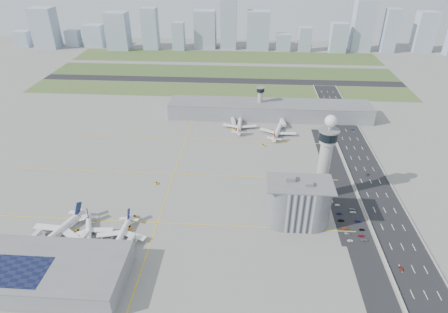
# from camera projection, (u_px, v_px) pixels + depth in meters

# --- Properties ---
(ground) EXTENTS (1000.00, 1000.00, 0.00)m
(ground) POSITION_uv_depth(u_px,v_px,m) (221.00, 198.00, 272.24)
(ground) COLOR gray
(grass_strip_0) EXTENTS (480.00, 50.00, 0.08)m
(grass_strip_0) POSITION_uv_depth(u_px,v_px,m) (218.00, 90.00, 467.42)
(grass_strip_0) COLOR #4E6931
(grass_strip_0) RESTS_ON ground
(grass_strip_1) EXTENTS (480.00, 60.00, 0.08)m
(grass_strip_1) POSITION_uv_depth(u_px,v_px,m) (223.00, 72.00, 532.09)
(grass_strip_1) COLOR #415428
(grass_strip_1) RESTS_ON ground
(grass_strip_2) EXTENTS (480.00, 70.00, 0.08)m
(grass_strip_2) POSITION_uv_depth(u_px,v_px,m) (226.00, 57.00, 601.08)
(grass_strip_2) COLOR #485C2C
(grass_strip_2) RESTS_ON ground
(runway) EXTENTS (480.00, 22.00, 0.10)m
(runway) POSITION_uv_depth(u_px,v_px,m) (221.00, 80.00, 499.32)
(runway) COLOR black
(runway) RESTS_ON ground
(highway) EXTENTS (28.00, 500.00, 0.10)m
(highway) POSITION_uv_depth(u_px,v_px,m) (382.00, 205.00, 265.47)
(highway) COLOR black
(highway) RESTS_ON ground
(barrier_left) EXTENTS (0.60, 500.00, 1.20)m
(barrier_left) POSITION_uv_depth(u_px,v_px,m) (362.00, 203.00, 266.01)
(barrier_left) COLOR #9E9E99
(barrier_left) RESTS_ON ground
(barrier_right) EXTENTS (0.60, 500.00, 1.20)m
(barrier_right) POSITION_uv_depth(u_px,v_px,m) (402.00, 205.00, 264.37)
(barrier_right) COLOR #9E9E99
(barrier_right) RESTS_ON ground
(landside_road) EXTENTS (18.00, 260.00, 0.08)m
(landside_road) POSITION_uv_depth(u_px,v_px,m) (349.00, 212.00, 258.32)
(landside_road) COLOR black
(landside_road) RESTS_ON ground
(parking_lot) EXTENTS (20.00, 44.00, 0.10)m
(parking_lot) POSITION_uv_depth(u_px,v_px,m) (350.00, 224.00, 248.08)
(parking_lot) COLOR black
(parking_lot) RESTS_ON ground
(taxiway_line_h_0) EXTENTS (260.00, 0.60, 0.01)m
(taxiway_line_h_0) POSITION_uv_depth(u_px,v_px,m) (157.00, 223.00, 248.72)
(taxiway_line_h_0) COLOR yellow
(taxiway_line_h_0) RESTS_ON ground
(taxiway_line_h_1) EXTENTS (260.00, 0.60, 0.01)m
(taxiway_line_h_1) POSITION_uv_depth(u_px,v_px,m) (174.00, 174.00, 300.46)
(taxiway_line_h_1) COLOR yellow
(taxiway_line_h_1) RESTS_ON ground
(taxiway_line_h_2) EXTENTS (260.00, 0.60, 0.01)m
(taxiway_line_h_2) POSITION_uv_depth(u_px,v_px,m) (186.00, 140.00, 352.20)
(taxiway_line_h_2) COLOR yellow
(taxiway_line_h_2) RESTS_ON ground
(taxiway_line_v) EXTENTS (0.60, 260.00, 0.01)m
(taxiway_line_v) POSITION_uv_depth(u_px,v_px,m) (174.00, 174.00, 300.46)
(taxiway_line_v) COLOR yellow
(taxiway_line_v) RESTS_ON ground
(control_tower) EXTENTS (14.00, 14.00, 64.50)m
(control_tower) POSITION_uv_depth(u_px,v_px,m) (326.00, 155.00, 257.29)
(control_tower) COLOR #ADAAA5
(control_tower) RESTS_ON ground
(secondary_tower) EXTENTS (8.60, 8.60, 31.90)m
(secondary_tower) POSITION_uv_depth(u_px,v_px,m) (260.00, 99.00, 390.37)
(secondary_tower) COLOR #ADAAA5
(secondary_tower) RESTS_ON ground
(admin_building) EXTENTS (42.00, 24.00, 33.50)m
(admin_building) POSITION_uv_depth(u_px,v_px,m) (298.00, 203.00, 242.53)
(admin_building) COLOR #B2B2B7
(admin_building) RESTS_ON ground
(terminal_pier) EXTENTS (210.00, 32.00, 15.80)m
(terminal_pier) POSITION_uv_depth(u_px,v_px,m) (269.00, 110.00, 393.55)
(terminal_pier) COLOR gray
(terminal_pier) RESTS_ON ground
(near_terminal) EXTENTS (84.00, 42.00, 13.00)m
(near_terminal) POSITION_uv_depth(u_px,v_px,m) (48.00, 272.00, 203.45)
(near_terminal) COLOR gray
(near_terminal) RESTS_ON ground
(airplane_near_a) EXTENTS (51.71, 55.76, 12.69)m
(airplane_near_a) POSITION_uv_depth(u_px,v_px,m) (56.00, 229.00, 233.94)
(airplane_near_a) COLOR white
(airplane_near_a) RESTS_ON ground
(airplane_near_b) EXTENTS (41.30, 44.38, 10.03)m
(airplane_near_b) POSITION_uv_depth(u_px,v_px,m) (88.00, 231.00, 234.76)
(airplane_near_b) COLOR white
(airplane_near_b) RESTS_ON ground
(airplane_near_c) EXTENTS (33.39, 38.87, 10.59)m
(airplane_near_c) POSITION_uv_depth(u_px,v_px,m) (120.00, 233.00, 232.36)
(airplane_near_c) COLOR white
(airplane_near_c) RESTS_ON ground
(airplane_far_a) EXTENTS (35.42, 41.38, 11.38)m
(airplane_far_a) POSITION_uv_depth(u_px,v_px,m) (240.00, 123.00, 371.40)
(airplane_far_a) COLOR white
(airplane_far_a) RESTS_ON ground
(airplane_far_b) EXTENTS (44.48, 49.15, 11.76)m
(airplane_far_b) POSITION_uv_depth(u_px,v_px,m) (278.00, 128.00, 359.65)
(airplane_far_b) COLOR white
(airplane_far_b) RESTS_ON ground
(jet_bridge_near_0) EXTENTS (5.39, 14.31, 5.70)m
(jet_bridge_near_0) POSITION_uv_depth(u_px,v_px,m) (26.00, 248.00, 224.84)
(jet_bridge_near_0) COLOR silver
(jet_bridge_near_0) RESTS_ON ground
(jet_bridge_near_1) EXTENTS (5.39, 14.31, 5.70)m
(jet_bridge_near_1) POSITION_uv_depth(u_px,v_px,m) (75.00, 250.00, 223.08)
(jet_bridge_near_1) COLOR silver
(jet_bridge_near_1) RESTS_ON ground
(jet_bridge_near_2) EXTENTS (5.39, 14.31, 5.70)m
(jet_bridge_near_2) POSITION_uv_depth(u_px,v_px,m) (124.00, 252.00, 221.32)
(jet_bridge_near_2) COLOR silver
(jet_bridge_near_2) RESTS_ON ground
(jet_bridge_far_0) EXTENTS (5.39, 14.31, 5.70)m
(jet_bridge_far_0) POSITION_uv_depth(u_px,v_px,m) (232.00, 120.00, 384.52)
(jet_bridge_far_0) COLOR silver
(jet_bridge_far_0) RESTS_ON ground
(jet_bridge_far_1) EXTENTS (5.39, 14.31, 5.70)m
(jet_bridge_far_1) POSITION_uv_depth(u_px,v_px,m) (281.00, 121.00, 381.58)
(jet_bridge_far_1) COLOR silver
(jet_bridge_far_1) RESTS_ON ground
(tug_0) EXTENTS (4.05, 3.68, 1.95)m
(tug_0) POSITION_uv_depth(u_px,v_px,m) (78.00, 231.00, 240.49)
(tug_0) COLOR orange
(tug_0) RESTS_ON ground
(tug_1) EXTENTS (3.75, 3.59, 1.80)m
(tug_1) POSITION_uv_depth(u_px,v_px,m) (130.00, 227.00, 243.53)
(tug_1) COLOR #FA9F09
(tug_1) RESTS_ON ground
(tug_2) EXTENTS (3.73, 4.11, 1.97)m
(tug_2) POSITION_uv_depth(u_px,v_px,m) (135.00, 217.00, 252.71)
(tug_2) COLOR #DBA308
(tug_2) RESTS_ON ground
(tug_3) EXTENTS (2.86, 3.30, 1.61)m
(tug_3) POSITION_uv_depth(u_px,v_px,m) (156.00, 183.00, 287.90)
(tug_3) COLOR #E8A605
(tug_3) RESTS_ON ground
(tug_4) EXTENTS (4.01, 3.14, 2.09)m
(tug_4) POSITION_uv_depth(u_px,v_px,m) (234.00, 129.00, 369.46)
(tug_4) COLOR yellow
(tug_4) RESTS_ON ground
(tug_5) EXTENTS (3.00, 2.24, 1.62)m
(tug_5) POSITION_uv_depth(u_px,v_px,m) (263.00, 145.00, 341.00)
(tug_5) COLOR #DEC203
(tug_5) RESTS_ON ground
(car_lot_0) EXTENTS (3.94, 1.97, 1.29)m
(car_lot_0) POSITION_uv_depth(u_px,v_px,m) (350.00, 241.00, 233.21)
(car_lot_0) COLOR white
(car_lot_0) RESTS_ON ground
(car_lot_1) EXTENTS (3.57, 1.56, 1.14)m
(car_lot_1) POSITION_uv_depth(u_px,v_px,m) (347.00, 234.00, 238.79)
(car_lot_1) COLOR slate
(car_lot_1) RESTS_ON ground
(car_lot_2) EXTENTS (4.27, 2.00, 1.18)m
(car_lot_2) POSITION_uv_depth(u_px,v_px,m) (345.00, 228.00, 243.24)
(car_lot_2) COLOR #B65029
(car_lot_2) RESTS_ON ground
(car_lot_3) EXTENTS (4.15, 1.83, 1.18)m
(car_lot_3) POSITION_uv_depth(u_px,v_px,m) (341.00, 220.00, 250.06)
(car_lot_3) COLOR black
(car_lot_3) RESTS_ON ground
(car_lot_4) EXTENTS (3.92, 2.00, 1.28)m
(car_lot_4) POSITION_uv_depth(u_px,v_px,m) (339.00, 213.00, 256.36)
(car_lot_4) COLOR navy
(car_lot_4) RESTS_ON ground
(car_lot_5) EXTENTS (3.39, 1.52, 1.08)m
(car_lot_5) POSITION_uv_depth(u_px,v_px,m) (337.00, 205.00, 264.52)
(car_lot_5) COLOR white
(car_lot_5) RESTS_ON ground
(car_lot_6) EXTENTS (4.46, 2.12, 1.23)m
(car_lot_6) POSITION_uv_depth(u_px,v_px,m) (364.00, 240.00, 233.83)
(car_lot_6) COLOR gray
(car_lot_6) RESTS_ON ground
(car_lot_7) EXTENTS (4.01, 1.84, 1.14)m
(car_lot_7) POSITION_uv_depth(u_px,v_px,m) (362.00, 236.00, 237.14)
(car_lot_7) COLOR #A20E33
(car_lot_7) RESTS_ON ground
(car_lot_8) EXTENTS (3.64, 1.76, 1.20)m
(car_lot_8) POSITION_uv_depth(u_px,v_px,m) (362.00, 230.00, 242.11)
(car_lot_8) COLOR black
(car_lot_8) RESTS_ON ground
(car_lot_9) EXTENTS (3.92, 1.40, 1.29)m
(car_lot_9) POSITION_uv_depth(u_px,v_px,m) (358.00, 221.00, 249.38)
(car_lot_9) COLOR #12144D
(car_lot_9) RESTS_ON ground
(car_lot_10) EXTENTS (4.29, 2.23, 1.15)m
(car_lot_10) POSITION_uv_depth(u_px,v_px,m) (353.00, 212.00, 257.53)
(car_lot_10) COLOR white
(car_lot_10) RESTS_ON ground
(car_lot_11) EXTENTS (4.44, 1.81, 1.29)m
(car_lot_11) POSITION_uv_depth(u_px,v_px,m) (352.00, 209.00, 260.15)
(car_lot_11) COLOR gray
(car_lot_11) RESTS_ON ground
(car_hw_0) EXTENTS (1.99, 3.73, 1.21)m
(car_hw_0) POSITION_uv_depth(u_px,v_px,m) (401.00, 269.00, 213.29)
(car_hw_0) COLOR maroon
(car_hw_0) RESTS_ON ground
(car_hw_1) EXTENTS (1.76, 3.64, 1.15)m
(car_hw_1) POSITION_uv_depth(u_px,v_px,m) (368.00, 175.00, 298.77)
(car_hw_1) COLOR black
(car_hw_1) RESTS_ON ground
(car_hw_2) EXTENTS (1.92, 4.00, 1.10)m
(car_hw_2) POSITION_uv_depth(u_px,v_px,m) (353.00, 130.00, 368.82)
(car_hw_2) COLOR navy
(car_hw_2) RESTS_ON ground
(car_hw_4) EXTENTS (1.81, 3.41, 1.10)m
(car_hw_4) POSITION_uv_depth(u_px,v_px,m) (328.00, 106.00, 420.69)
(car_hw_4) COLOR gray
(car_hw_4) RESTS_ON ground
(skyline_bldg_0) EXTENTS (24.05, 19.24, 26.50)m
(skyline_bldg_0) POSITION_uv_depth(u_px,v_px,m) (23.00, 39.00, 651.40)
(skyline_bldg_0) COLOR #9EADC1
(skyline_bldg_0) RESTS_ON ground
(skyline_bldg_1) EXTENTS (37.63, 30.10, 65.60)m
(skyline_bldg_1) POSITION_uv_depth(u_px,v_px,m) (45.00, 28.00, 635.31)
(skyline_bldg_1) COLOR #9EADC1
(skyline_bldg_1) RESTS_ON ground
(skyline_bldg_2) EXTENTS (22.81, 18.25, 26.79)m
(skyline_bldg_2) POSITION_uv_depth(u_px,v_px,m) (73.00, 38.00, 653.54)
(skyline_bldg_2) COLOR #9EADC1
(skyline_bldg_2) RESTS_ON ground
(skyline_bldg_3) EXTENTS (32.30, 25.84, 36.93)m
(skyline_bldg_3) POSITION_uv_depth(u_px,v_px,m) (95.00, 36.00, 649.75)
(skyline_bldg_3) COLOR #9EADC1
(skyline_bldg_3) RESTS_ON ground
(skyline_bldg_4) EXTENTS (35.81, 28.65, 60.36)m
(skyline_bldg_4) POSITION_uv_depth(u_px,v_px,m) (118.00, 31.00, 627.10)
(skyline_bldg_4) COLOR #9EADC1
(skyline_bldg_4) RESTS_ON ground
(skyline_bldg_5) EXTENTS (25.49, 20.39, 66.89)m
(skyline_bldg_5) POSITION_uv_depth(u_px,v_px,m) (150.00, 29.00, 626.12)
(skyline_bldg_5) COLOR #9EADC1
(skyline_bldg_5) RESTS_ON ground
(skyline_bldg_6) EXTENTS (20.04, 16.03, 45.20)m
(skyline_bldg_6) POSITION_uv_depth(u_px,v_px,m) (179.00, 36.00, 627.27)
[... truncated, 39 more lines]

